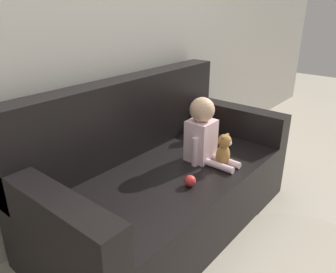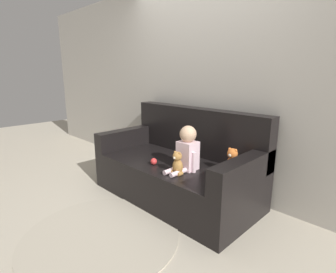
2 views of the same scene
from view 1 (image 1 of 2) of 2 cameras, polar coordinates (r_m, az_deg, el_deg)
name	(u,v)px [view 1 (image 1 of 2)]	position (r m, az deg, el deg)	size (l,w,h in m)	color
ground_plane	(167,223)	(2.49, -0.15, -14.77)	(12.00, 12.00, 0.00)	#B7AD99
wall_back	(104,34)	(2.39, -11.05, 17.08)	(8.00, 0.05, 2.60)	#ADA89E
couch	(160,179)	(2.34, -1.48, -7.47)	(1.90, 0.95, 1.02)	black
person_baby	(203,132)	(2.30, 6.07, 0.72)	(0.26, 0.38, 0.46)	silver
teddy_bear_brown	(224,151)	(2.28, 9.67, -2.52)	(0.14, 0.11, 0.23)	#AD7A3D
plush_toy_side	(205,121)	(2.76, 6.43, 2.64)	(0.13, 0.12, 0.26)	orange
toy_ball	(190,181)	(2.04, 3.87, -7.70)	(0.07, 0.07, 0.07)	red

